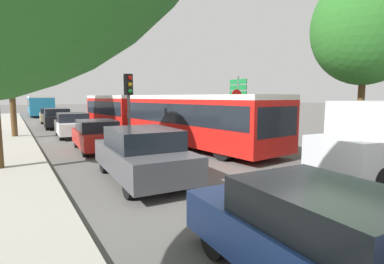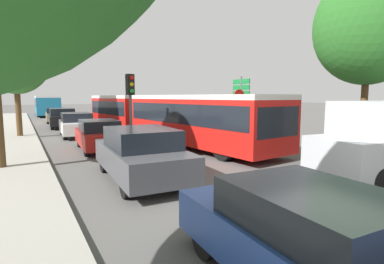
{
  "view_description": "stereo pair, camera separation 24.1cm",
  "coord_description": "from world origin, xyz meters",
  "px_view_note": "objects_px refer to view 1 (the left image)",
  "views": [
    {
      "loc": [
        -5.2,
        -3.21,
        2.43
      ],
      "look_at": [
        0.2,
        5.7,
        1.2
      ],
      "focal_mm": 28.0,
      "sensor_mm": 36.0,
      "label": 1
    },
    {
      "loc": [
        -4.99,
        -3.33,
        2.43
      ],
      "look_at": [
        0.2,
        5.7,
        1.2
      ],
      "focal_mm": 28.0,
      "sensor_mm": 36.0,
      "label": 2
    }
  ],
  "objects_px": {
    "articulated_bus": "(157,114)",
    "queued_car_white": "(72,125)",
    "queued_car_black": "(57,118)",
    "tree_left_far": "(10,51)",
    "queued_car_blue": "(319,239)",
    "queued_car_tan": "(50,115)",
    "queued_car_red": "(97,135)",
    "traffic_light": "(129,95)",
    "no_entry_sign": "(236,107)",
    "direction_sign_post": "(238,94)",
    "city_bus_rear": "(40,104)",
    "tree_right_near": "(366,28)",
    "queued_car_graphite": "(142,154)"
  },
  "relations": [
    {
      "from": "city_bus_rear",
      "to": "queued_car_blue",
      "type": "xyz_separation_m",
      "value": [
        -0.12,
        -41.13,
        -0.76
      ]
    },
    {
      "from": "tree_left_far",
      "to": "queued_car_blue",
      "type": "bearing_deg",
      "value": -80.57
    },
    {
      "from": "queued_car_graphite",
      "to": "queued_car_black",
      "type": "distance_m",
      "value": 17.27
    },
    {
      "from": "articulated_bus",
      "to": "queued_car_blue",
      "type": "distance_m",
      "value": 14.21
    },
    {
      "from": "articulated_bus",
      "to": "queued_car_white",
      "type": "bearing_deg",
      "value": -135.96
    },
    {
      "from": "tree_right_near",
      "to": "queued_car_blue",
      "type": "bearing_deg",
      "value": -152.61
    },
    {
      "from": "traffic_light",
      "to": "no_entry_sign",
      "type": "bearing_deg",
      "value": 80.5
    },
    {
      "from": "queued_car_blue",
      "to": "queued_car_black",
      "type": "bearing_deg",
      "value": 3.47
    },
    {
      "from": "city_bus_rear",
      "to": "no_entry_sign",
      "type": "xyz_separation_m",
      "value": [
        7.14,
        -30.76,
        0.42
      ]
    },
    {
      "from": "queued_car_white",
      "to": "traffic_light",
      "type": "xyz_separation_m",
      "value": [
        1.23,
        -6.73,
        1.76
      ]
    },
    {
      "from": "city_bus_rear",
      "to": "direction_sign_post",
      "type": "bearing_deg",
      "value": -163.01
    },
    {
      "from": "queued_car_black",
      "to": "tree_left_far",
      "type": "relative_size",
      "value": 0.58
    },
    {
      "from": "traffic_light",
      "to": "direction_sign_post",
      "type": "distance_m",
      "value": 7.16
    },
    {
      "from": "queued_car_black",
      "to": "traffic_light",
      "type": "height_order",
      "value": "traffic_light"
    },
    {
      "from": "queued_car_black",
      "to": "queued_car_graphite",
      "type": "bearing_deg",
      "value": -176.33
    },
    {
      "from": "traffic_light",
      "to": "tree_left_far",
      "type": "height_order",
      "value": "tree_left_far"
    },
    {
      "from": "queued_car_blue",
      "to": "queued_car_tan",
      "type": "height_order",
      "value": "queued_car_tan"
    },
    {
      "from": "queued_car_red",
      "to": "queued_car_tan",
      "type": "bearing_deg",
      "value": 3.73
    },
    {
      "from": "queued_car_black",
      "to": "direction_sign_post",
      "type": "distance_m",
      "value": 14.46
    },
    {
      "from": "queued_car_blue",
      "to": "queued_car_graphite",
      "type": "bearing_deg",
      "value": 2.89
    },
    {
      "from": "queued_car_blue",
      "to": "queued_car_red",
      "type": "height_order",
      "value": "queued_car_red"
    },
    {
      "from": "queued_car_red",
      "to": "traffic_light",
      "type": "distance_m",
      "value": 2.44
    },
    {
      "from": "articulated_bus",
      "to": "queued_car_black",
      "type": "relative_size",
      "value": 3.81
    },
    {
      "from": "queued_car_graphite",
      "to": "city_bus_rear",
      "type": "bearing_deg",
      "value": 3.11
    },
    {
      "from": "queued_car_black",
      "to": "no_entry_sign",
      "type": "relative_size",
      "value": 1.59
    },
    {
      "from": "queued_car_tan",
      "to": "queued_car_black",
      "type": "bearing_deg",
      "value": -177.37
    },
    {
      "from": "queued_car_black",
      "to": "traffic_light",
      "type": "bearing_deg",
      "value": -170.84
    },
    {
      "from": "traffic_light",
      "to": "tree_left_far",
      "type": "xyz_separation_m",
      "value": [
        -4.23,
        7.72,
        2.52
      ]
    },
    {
      "from": "articulated_bus",
      "to": "queued_car_red",
      "type": "height_order",
      "value": "articulated_bus"
    },
    {
      "from": "no_entry_sign",
      "to": "direction_sign_post",
      "type": "height_order",
      "value": "direction_sign_post"
    },
    {
      "from": "queued_car_red",
      "to": "direction_sign_post",
      "type": "bearing_deg",
      "value": -86.78
    },
    {
      "from": "articulated_bus",
      "to": "city_bus_rear",
      "type": "height_order",
      "value": "articulated_bus"
    },
    {
      "from": "city_bus_rear",
      "to": "no_entry_sign",
      "type": "bearing_deg",
      "value": -165.37
    },
    {
      "from": "queued_car_white",
      "to": "queued_car_red",
      "type": "bearing_deg",
      "value": -175.68
    },
    {
      "from": "tree_left_far",
      "to": "tree_right_near",
      "type": "relative_size",
      "value": 1.05
    },
    {
      "from": "city_bus_rear",
      "to": "queued_car_tan",
      "type": "bearing_deg",
      "value": -179.13
    },
    {
      "from": "direction_sign_post",
      "to": "articulated_bus",
      "type": "bearing_deg",
      "value": -28.9
    },
    {
      "from": "queued_car_white",
      "to": "direction_sign_post",
      "type": "bearing_deg",
      "value": -120.49
    },
    {
      "from": "city_bus_rear",
      "to": "traffic_light",
      "type": "bearing_deg",
      "value": -176.36
    },
    {
      "from": "traffic_light",
      "to": "no_entry_sign",
      "type": "relative_size",
      "value": 1.21
    },
    {
      "from": "queued_car_blue",
      "to": "queued_car_tan",
      "type": "xyz_separation_m",
      "value": [
        -0.03,
        28.51,
        0.01
      ]
    },
    {
      "from": "no_entry_sign",
      "to": "queued_car_red",
      "type": "bearing_deg",
      "value": -99.02
    },
    {
      "from": "no_entry_sign",
      "to": "direction_sign_post",
      "type": "distance_m",
      "value": 1.68
    },
    {
      "from": "city_bus_rear",
      "to": "queued_car_graphite",
      "type": "distance_m",
      "value": 35.27
    },
    {
      "from": "city_bus_rear",
      "to": "queued_car_blue",
      "type": "relative_size",
      "value": 2.93
    },
    {
      "from": "queued_car_graphite",
      "to": "queued_car_tan",
      "type": "distance_m",
      "value": 22.64
    },
    {
      "from": "city_bus_rear",
      "to": "queued_car_white",
      "type": "height_order",
      "value": "city_bus_rear"
    },
    {
      "from": "articulated_bus",
      "to": "queued_car_black",
      "type": "bearing_deg",
      "value": -162.13
    },
    {
      "from": "city_bus_rear",
      "to": "tree_right_near",
      "type": "distance_m",
      "value": 37.71
    },
    {
      "from": "direction_sign_post",
      "to": "queued_car_white",
      "type": "bearing_deg",
      "value": -36.27
    }
  ]
}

